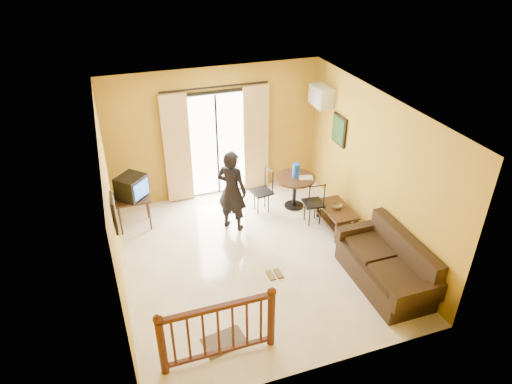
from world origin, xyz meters
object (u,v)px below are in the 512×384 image
object	(u,v)px
sofa	(388,266)
television	(132,187)
coffee_table	(336,214)
standing_person	(232,191)
dining_table	(295,184)

from	to	relation	value
sofa	television	bearing A→B (deg)	140.96
coffee_table	sofa	bearing A→B (deg)	-89.74
television	standing_person	bearing A→B (deg)	-65.51
television	sofa	size ratio (longest dim) A/B	0.36
dining_table	sofa	xyz separation A→B (m)	(0.51, -2.70, -0.21)
sofa	standing_person	bearing A→B (deg)	129.33
coffee_table	standing_person	distance (m)	2.11
sofa	standing_person	size ratio (longest dim) A/B	1.13
television	standing_person	size ratio (longest dim) A/B	0.41
dining_table	sofa	world-z (taller)	sofa
television	coffee_table	distance (m)	3.97
coffee_table	standing_person	world-z (taller)	standing_person
dining_table	standing_person	size ratio (longest dim) A/B	0.51
television	dining_table	distance (m)	3.25
television	coffee_table	size ratio (longest dim) A/B	0.73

